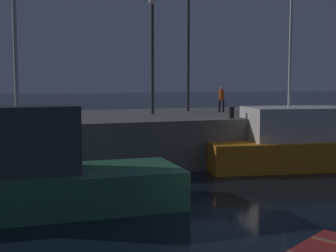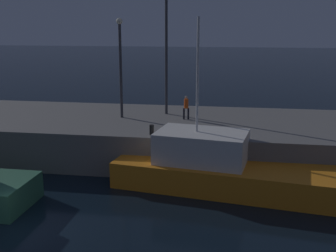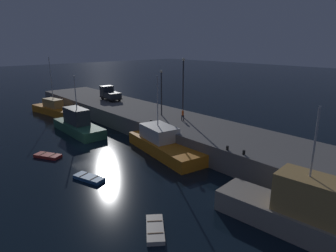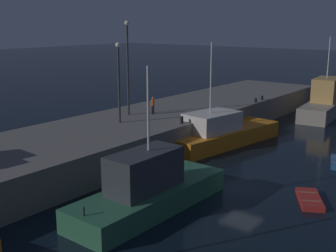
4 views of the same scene
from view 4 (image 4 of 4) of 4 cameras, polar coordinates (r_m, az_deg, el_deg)
ground_plane at (r=31.37m, az=9.64°, el=-7.91°), size 320.00×320.00×0.00m
pier_quay at (r=38.43m, az=-7.48°, el=-1.80°), size 69.28×10.37×2.62m
fishing_trawler_red at (r=27.08m, az=-2.57°, el=-8.24°), size 11.45×3.70×8.84m
fishing_boat_white at (r=41.51m, az=6.75°, el=-0.82°), size 13.29×5.95×9.59m
fishing_boat_orange at (r=56.98m, az=19.64°, el=2.91°), size 11.50×4.40×9.60m
rowboat_white_mid at (r=29.97m, az=17.93°, el=-9.06°), size 3.50×2.78×0.40m
lamp_post_west at (r=38.32m, az=-6.43°, el=6.50°), size 0.44×0.44×6.98m
lamp_post_east at (r=41.54m, az=-5.27°, el=8.37°), size 0.44×0.44×8.80m
dockworker at (r=42.26m, az=-1.98°, el=2.84°), size 0.44×0.37×1.67m
bollard_west at (r=51.28m, az=12.13°, el=3.60°), size 0.28×0.28×0.47m
bollard_central at (r=38.39m, az=1.80°, el=0.80°), size 0.28×0.28×0.62m
bollard_east at (r=49.50m, az=11.32°, el=3.29°), size 0.28×0.28×0.46m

